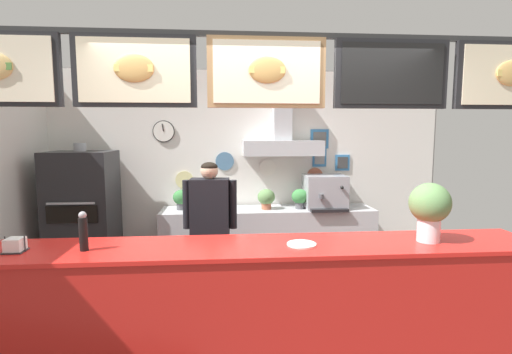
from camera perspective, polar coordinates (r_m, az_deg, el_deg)
ground_plane at (r=3.63m, az=1.04°, el=-24.54°), size 6.44×6.44×0.00m
back_wall_assembly at (r=5.17m, az=-0.90°, el=1.96°), size 5.37×2.58×2.73m
service_counter at (r=3.00m, az=1.93°, el=-19.91°), size 3.98×0.60×1.08m
back_prep_counter at (r=5.17m, az=1.78°, el=-9.61°), size 2.78×0.56×0.89m
pizza_oven at (r=5.16m, az=-24.24°, el=-5.71°), size 0.75×0.70×1.76m
shop_worker at (r=3.99m, az=-6.82°, el=-8.35°), size 0.55×0.25×1.59m
espresso_machine at (r=5.14m, az=10.16°, el=-2.21°), size 0.53×0.53×0.44m
potted_oregano at (r=4.98m, az=-6.02°, el=-3.48°), size 0.15×0.15×0.21m
potted_basil at (r=5.00m, az=1.54°, el=-3.12°), size 0.23×0.23×0.26m
potted_rosemary at (r=5.07m, az=-11.03°, el=-3.14°), size 0.22×0.22×0.26m
potted_sage at (r=5.06m, az=6.53°, el=-3.02°), size 0.22×0.22×0.26m
condiment_plate at (r=2.80m, az=6.78°, el=-9.88°), size 0.21×0.21×0.01m
napkin_holder at (r=3.08m, az=-32.17°, el=-8.62°), size 0.13×0.13×0.11m
pepper_grinder at (r=2.87m, az=-24.27°, el=-7.38°), size 0.06×0.06×0.27m
basil_vase at (r=3.09m, az=24.38°, el=-4.28°), size 0.29×0.29×0.44m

